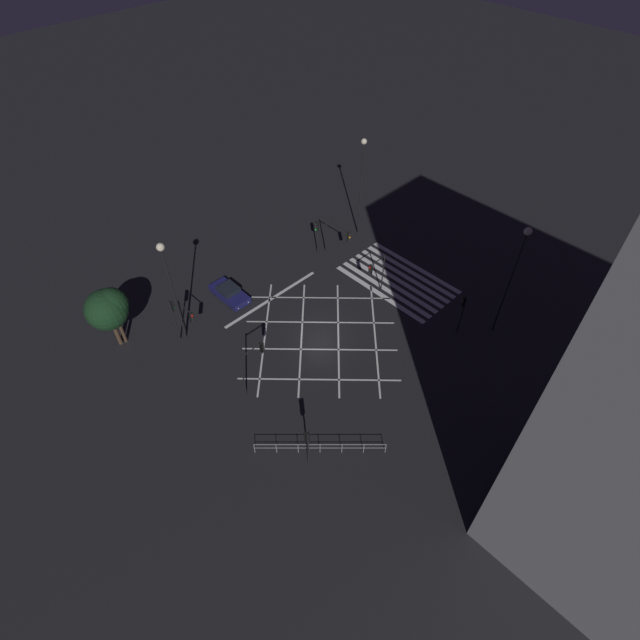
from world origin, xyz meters
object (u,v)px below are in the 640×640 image
traffic_light_nw_main (307,442)px  waiting_car (229,293)px  traffic_light_sw_main (463,307)px  street_lamp_east (167,270)px  traffic_light_se_main (338,235)px  street_tree_near (107,310)px  traffic_light_se_cross (317,231)px  street_lamp_west (362,170)px  traffic_light_median_south (376,270)px  street_lamp_far (518,259)px  traffic_light_ne_cross (174,313)px  traffic_light_median_north (253,359)px  traffic_light_ne_main (188,316)px  street_tree_far (111,305)px

traffic_light_nw_main → waiting_car: (16.81, -6.12, -2.10)m
traffic_light_sw_main → street_lamp_east: (15.41, 16.91, 4.52)m
traffic_light_se_main → waiting_car: (2.97, 10.93, -2.43)m
traffic_light_nw_main → street_tree_near: 19.12m
traffic_light_sw_main → street_tree_near: 28.21m
traffic_light_se_cross → traffic_light_se_main: (-2.09, -0.82, 0.30)m
street_lamp_east → street_lamp_west: size_ratio=0.94×
traffic_light_sw_main → traffic_light_median_south: size_ratio=0.94×
traffic_light_median_south → street_tree_near: street_tree_near is taller
street_lamp_far → street_tree_near: 31.55m
traffic_light_se_cross → street_tree_near: street_tree_near is taller
traffic_light_ne_cross → traffic_light_median_south: bearing=-26.3°
traffic_light_median_north → street_lamp_east: bearing=97.1°
traffic_light_ne_main → traffic_light_sw_main: bearing=47.7°
traffic_light_sw_main → street_lamp_far: 5.74m
street_lamp_west → street_tree_near: street_lamp_west is taller
traffic_light_median_south → street_lamp_east: (7.57, 15.15, 4.30)m
street_lamp_far → traffic_light_ne_main: bearing=47.9°
street_tree_near → waiting_car: size_ratio=1.38×
traffic_light_ne_cross → street_tree_far: size_ratio=0.78×
traffic_light_se_cross → waiting_car: size_ratio=0.94×
traffic_light_median_south → street_tree_far: bearing=-29.4°
traffic_light_se_main → street_lamp_far: 16.68m
traffic_light_se_main → street_lamp_west: bearing=108.2°
street_lamp_west → traffic_light_median_south: bearing=141.3°
traffic_light_median_south → street_tree_near: 22.22m
traffic_light_nw_main → street_tree_far: 18.98m
traffic_light_nw_main → waiting_car: traffic_light_nw_main is taller
street_lamp_west → street_tree_far: 25.31m
street_lamp_west → street_lamp_far: size_ratio=1.00×
traffic_light_sw_main → waiting_car: size_ratio=0.97×
traffic_light_se_main → street_tree_near: street_tree_near is taller
street_lamp_far → waiting_car: (18.77, 13.69, -7.02)m
traffic_light_median_south → street_tree_far: street_tree_far is taller
traffic_light_ne_cross → street_tree_near: bearing=141.2°
street_lamp_east → street_lamp_west: 21.07m
traffic_light_median_north → traffic_light_nw_main: bearing=-102.0°
traffic_light_sw_main → street_lamp_west: size_ratio=0.38×
traffic_light_median_south → waiting_car: traffic_light_median_south is taller
traffic_light_se_cross → street_lamp_west: street_lamp_west is taller
street_lamp_far → street_tree_far: 31.14m
traffic_light_sw_main → traffic_light_se_main: traffic_light_se_main is taller
traffic_light_se_main → street_lamp_far: street_lamp_far is taller
traffic_light_ne_main → street_tree_far: 5.80m
traffic_light_se_cross → traffic_light_se_main: size_ratio=0.94×
traffic_light_ne_main → traffic_light_ne_cross: traffic_light_ne_cross is taller
traffic_light_nw_main → street_lamp_far: size_ratio=0.36×
traffic_light_se_main → street_lamp_east: 17.16m
street_lamp_east → street_tree_far: bearing=50.7°
waiting_car → traffic_light_se_cross: bearing=85.0°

